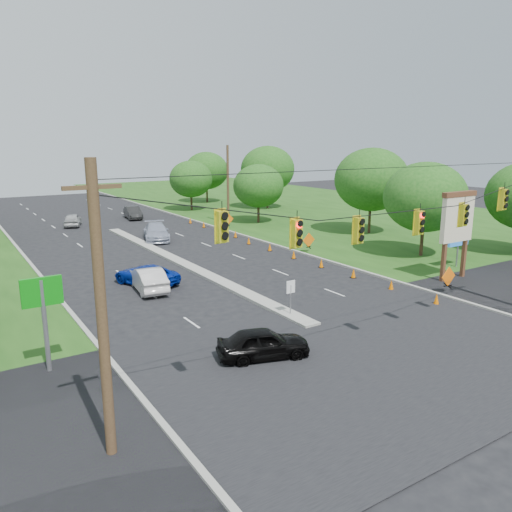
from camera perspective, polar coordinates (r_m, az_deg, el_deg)
ground at (r=23.51m, az=12.81°, el=-10.97°), size 160.00×160.00×0.00m
grass_right at (r=58.16m, az=19.74°, el=2.92°), size 40.00×160.00×0.06m
cross_street at (r=23.51m, az=12.81°, el=-10.97°), size 160.00×14.00×0.02m
curb_left at (r=46.17m, az=-25.05°, el=-0.01°), size 0.25×110.00×0.16m
curb_right at (r=52.55m, az=-2.76°, el=2.66°), size 0.25×110.00×0.16m
median at (r=40.23m, az=-8.86°, el=-0.70°), size 1.00×34.00×0.18m
median_sign at (r=27.23m, az=3.98°, el=-4.02°), size 0.55×0.06×2.05m
signal_span at (r=21.29m, az=15.29°, el=0.47°), size 25.60×0.32×9.00m
utility_pole_far_right at (r=57.44m, az=-3.23°, el=8.07°), size 0.28×0.28×9.00m
pylon_sign at (r=36.97m, az=22.03°, el=3.62°), size 5.90×2.30×6.12m
cone_0 at (r=31.30m, az=19.93°, el=-4.65°), size 0.32×0.32×0.70m
cone_1 at (r=33.43m, az=15.20°, el=-3.21°), size 0.32×0.32×0.70m
cone_2 at (r=35.77m, az=11.08°, el=-1.94°), size 0.32×0.32×0.70m
cone_3 at (r=38.28m, az=7.48°, el=-0.81°), size 0.32×0.32×0.70m
cone_4 at (r=40.94m, az=4.34°, el=0.17°), size 0.32×0.32×0.70m
cone_5 at (r=43.72m, az=1.59°, el=1.03°), size 0.32×0.32×0.70m
cone_6 at (r=46.60m, az=-0.83°, el=1.78°), size 0.32×0.32×0.70m
cone_7 at (r=49.85m, az=-2.36°, el=2.51°), size 0.32×0.32×0.70m
cone_8 at (r=52.86m, az=-4.28°, el=3.09°), size 0.32×0.32×0.70m
cone_9 at (r=55.92m, az=-5.99°, el=3.60°), size 0.32×0.32×0.70m
cone_10 at (r=59.03m, az=-7.52°, el=4.06°), size 0.32×0.32×0.70m
work_sign_0 at (r=33.49m, az=21.13°, el=-2.29°), size 1.27×0.58×1.37m
work_sign_1 at (r=42.96m, az=6.05°, el=1.75°), size 1.27×0.58×1.37m
work_sign_2 at (r=54.43m, az=-3.19°, el=4.18°), size 1.27×0.58×1.37m
tree_7 at (r=43.24m, az=18.76°, el=6.39°), size 6.72×6.72×7.84m
tree_8 at (r=52.79m, az=13.07°, el=8.50°), size 7.56×7.56×8.82m
tree_9 at (r=58.41m, az=0.28°, el=8.01°), size 5.88×5.88×6.86m
tree_10 at (r=71.04m, az=1.34°, el=9.90°), size 7.56×7.56×8.82m
tree_11 at (r=78.53m, az=-5.68°, el=9.69°), size 6.72×6.72×7.84m
tree_12 at (r=69.67m, az=-7.46°, el=8.71°), size 5.88×5.88×6.86m
black_sedan at (r=22.38m, az=0.85°, el=-9.94°), size 4.41×2.78×1.40m
white_sedan at (r=32.86m, az=-12.22°, el=-2.58°), size 2.15×4.78×1.52m
blue_pickup at (r=34.26m, az=-12.45°, el=-2.11°), size 3.80×5.30×1.34m
silver_car_far at (r=49.47m, az=-11.32°, el=2.73°), size 3.86×6.02×1.62m
silver_car_oncoming at (r=60.23m, az=-20.22°, el=3.90°), size 2.95×4.58×1.45m
dark_car_receding at (r=63.81m, az=-13.88°, el=4.83°), size 2.25×4.80×1.52m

